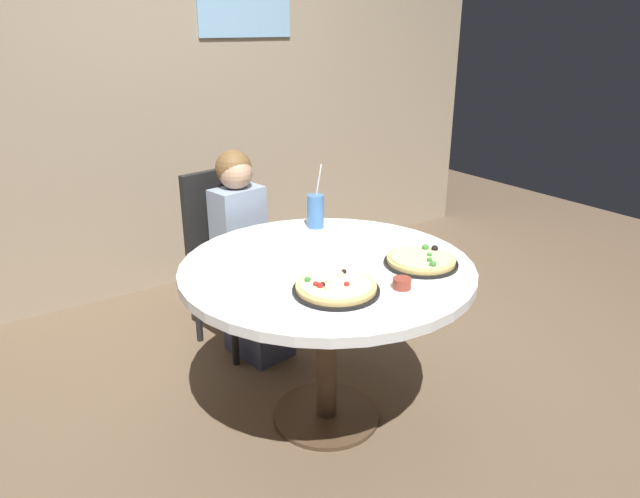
{
  "coord_description": "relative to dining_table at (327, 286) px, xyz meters",
  "views": [
    {
      "loc": [
        -1.26,
        -1.8,
        1.67
      ],
      "look_at": [
        0.0,
        0.05,
        0.8
      ],
      "focal_mm": 32.72,
      "sensor_mm": 36.0,
      "label": 1
    }
  ],
  "objects": [
    {
      "name": "ground_plane",
      "position": [
        0.0,
        0.0,
        -0.65
      ],
      "size": [
        8.0,
        8.0,
        0.0
      ],
      "primitive_type": "plane",
      "color": "brown"
    },
    {
      "name": "wall_with_window",
      "position": [
        0.0,
        1.86,
        0.8
      ],
      "size": [
        5.2,
        0.14,
        2.9
      ],
      "color": "gray",
      "rests_on": "ground_plane"
    },
    {
      "name": "dining_table",
      "position": [
        0.0,
        0.0,
        0.0
      ],
      "size": [
        1.2,
        1.2,
        0.75
      ],
      "color": "white",
      "rests_on": "ground_plane"
    },
    {
      "name": "chair_wooden",
      "position": [
        -0.02,
        0.91,
        -0.12
      ],
      "size": [
        0.46,
        0.46,
        0.95
      ],
      "color": "black",
      "rests_on": "ground_plane"
    },
    {
      "name": "diner_child",
      "position": [
        0.01,
        0.73,
        -0.17
      ],
      "size": [
        0.31,
        0.43,
        1.08
      ],
      "color": "#3F4766",
      "rests_on": "ground_plane"
    },
    {
      "name": "pizza_veggie",
      "position": [
        0.31,
        -0.22,
        0.12
      ],
      "size": [
        0.3,
        0.3,
        0.05
      ],
      "color": "black",
      "rests_on": "dining_table"
    },
    {
      "name": "pizza_cheese",
      "position": [
        -0.12,
        -0.23,
        0.12
      ],
      "size": [
        0.32,
        0.32,
        0.05
      ],
      "color": "black",
      "rests_on": "dining_table"
    },
    {
      "name": "soda_cup",
      "position": [
        0.22,
        0.41,
        0.18
      ],
      "size": [
        0.08,
        0.08,
        0.31
      ],
      "color": "#3F72B2",
      "rests_on": "dining_table"
    },
    {
      "name": "sauce_bowl",
      "position": [
        0.1,
        -0.35,
        0.12
      ],
      "size": [
        0.07,
        0.07,
        0.04
      ],
      "primitive_type": "cylinder",
      "color": "brown",
      "rests_on": "dining_table"
    },
    {
      "name": "plate_small",
      "position": [
        0.04,
        0.27,
        0.1
      ],
      "size": [
        0.18,
        0.18,
        0.01
      ],
      "primitive_type": "cylinder",
      "color": "white",
      "rests_on": "dining_table"
    }
  ]
}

